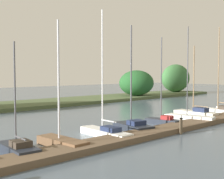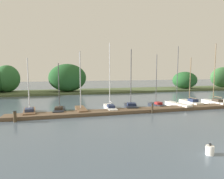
% 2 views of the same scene
% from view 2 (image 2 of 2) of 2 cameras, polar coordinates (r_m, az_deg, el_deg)
% --- Properties ---
extents(dock_pier, '(31.02, 1.80, 0.35)m').
position_cam_2_polar(dock_pier, '(22.49, 11.23, -6.01)').
color(dock_pier, brown).
rests_on(dock_pier, ground).
extents(far_shore, '(71.93, 8.59, 6.08)m').
position_cam_2_polar(far_shore, '(40.63, -11.64, 2.61)').
color(far_shore, '#4C5B38').
rests_on(far_shore, ground).
extents(sailboat_0, '(1.71, 4.17, 6.07)m').
position_cam_2_polar(sailboat_0, '(22.37, -23.75, -6.02)').
color(sailboat_0, brown).
rests_on(sailboat_0, ground).
extents(sailboat_1, '(1.32, 3.33, 5.58)m').
position_cam_2_polar(sailboat_1, '(22.06, -15.67, -5.94)').
color(sailboat_1, '#232833').
rests_on(sailboat_1, ground).
extents(sailboat_2, '(1.21, 3.66, 6.88)m').
position_cam_2_polar(sailboat_2, '(21.89, -9.42, -5.74)').
color(sailboat_2, brown).
rests_on(sailboat_2, ground).
extents(sailboat_3, '(1.18, 4.47, 7.97)m').
position_cam_2_polar(sailboat_3, '(22.72, -0.61, -5.31)').
color(sailboat_3, white).
rests_on(sailboat_3, ground).
extents(sailboat_4, '(1.94, 3.52, 7.30)m').
position_cam_2_polar(sailboat_4, '(23.58, 5.74, -4.84)').
color(sailboat_4, '#232833').
rests_on(sailboat_4, ground).
extents(sailboat_5, '(1.38, 2.92, 6.77)m').
position_cam_2_polar(sailboat_5, '(25.05, 13.31, -4.37)').
color(sailboat_5, '#232833').
rests_on(sailboat_5, ground).
extents(sailboat_6, '(1.66, 4.19, 7.78)m').
position_cam_2_polar(sailboat_6, '(25.79, 19.12, -4.30)').
color(sailboat_6, white).
rests_on(sailboat_6, ground).
extents(sailboat_7, '(1.14, 4.15, 6.46)m').
position_cam_2_polar(sailboat_7, '(28.13, 22.61, -3.52)').
color(sailboat_7, silver).
rests_on(sailboat_7, ground).
extents(sailboat_8, '(1.20, 4.11, 8.40)m').
position_cam_2_polar(sailboat_8, '(29.76, 28.55, -3.23)').
color(sailboat_8, white).
rests_on(sailboat_8, ground).
extents(mooring_piling_0, '(0.32, 0.32, 1.03)m').
position_cam_2_polar(mooring_piling_0, '(19.57, -27.38, -7.30)').
color(mooring_piling_0, '#4C3D28').
rests_on(mooring_piling_0, ground).
extents(mooring_piling_1, '(0.23, 0.23, 1.08)m').
position_cam_2_polar(mooring_piling_1, '(21.37, 12.17, -5.64)').
color(mooring_piling_1, brown).
rests_on(mooring_piling_1, ground).
extents(channel_buoy_1, '(0.45, 0.45, 0.68)m').
position_cam_2_polar(channel_buoy_1, '(12.38, 27.55, -15.98)').
color(channel_buoy_1, white).
rests_on(channel_buoy_1, ground).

